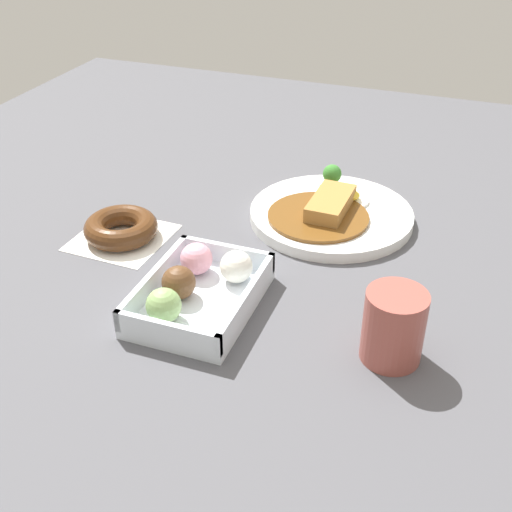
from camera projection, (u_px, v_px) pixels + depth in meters
The scene contains 5 objects.
ground_plane at pixel (264, 247), 1.00m from camera, with size 1.60×1.60×0.00m, color #4C4C51.
curry_plate at pixel (330, 213), 1.06m from camera, with size 0.27×0.27×0.06m.
donut_box at pixel (198, 289), 0.86m from camera, with size 0.20×0.14×0.06m.
chocolate_ring_donut at pixel (121, 228), 1.01m from camera, with size 0.14×0.14×0.04m.
coffee_mug at pixel (394, 326), 0.76m from camera, with size 0.07×0.07×0.09m, color #9E4C42.
Camera 1 is at (0.80, 0.28, 0.53)m, focal length 45.51 mm.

